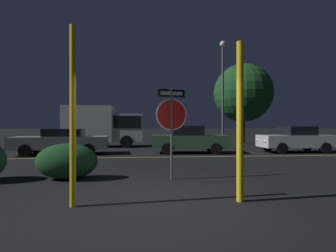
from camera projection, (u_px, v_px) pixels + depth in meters
The scene contains 12 objects.
ground_plane at pixel (158, 201), 5.21m from camera, with size 260.00×260.00×0.00m, color black.
road_center_stripe at pixel (150, 157), 12.44m from camera, with size 33.96×0.12×0.01m, color gold.
stop_sign at pixel (172, 116), 7.32m from camera, with size 0.88×0.20×2.52m.
yellow_pole_left at pixel (73, 116), 4.85m from camera, with size 0.11×0.11×3.37m, color yellow.
yellow_pole_right at pixel (240, 122), 5.18m from camera, with size 0.14×0.14×3.17m, color yellow.
hedge_bush_1 at pixel (67, 161), 7.32m from camera, with size 1.69×0.96×1.01m, color #19421E.
passing_car_1 at pixel (62, 141), 13.74m from camera, with size 4.95×2.34×1.34m.
passing_car_2 at pixel (190, 139), 14.40m from camera, with size 4.31×2.10×1.50m.
passing_car_3 at pixel (296, 139), 14.78m from camera, with size 4.04×1.86×1.47m.
delivery_truck at pixel (105, 125), 18.62m from camera, with size 5.44×2.34×2.87m.
street_lamp at pixel (223, 80), 18.92m from camera, with size 0.45×0.45×7.64m.
tree_0 at pixel (243, 93), 22.92m from camera, with size 5.09×5.09×6.93m.
Camera 1 is at (-0.28, -5.20, 1.50)m, focal length 28.00 mm.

